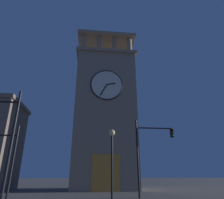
{
  "coord_description": "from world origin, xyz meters",
  "views": [
    {
      "loc": [
        3.74,
        24.67,
        1.73
      ],
      "look_at": [
        0.85,
        -2.22,
        12.18
      ],
      "focal_mm": 31.33,
      "sensor_mm": 36.0,
      "label": 1
    }
  ],
  "objects": [
    {
      "name": "ground_plane",
      "position": [
        0.0,
        0.0,
        0.0
      ],
      "size": [
        200.0,
        200.0,
        0.0
      ],
      "primitive_type": "plane",
      "color": "#56544F"
    },
    {
      "name": "traffic_signal_far",
      "position": [
        -1.3,
        7.8,
        4.08
      ],
      "size": [
        3.44,
        0.41,
        6.35
      ],
      "color": "black",
      "rests_on": "ground_plane"
    },
    {
      "name": "clocktower",
      "position": [
        1.94,
        -2.2,
        9.62
      ],
      "size": [
        8.61,
        7.77,
        23.57
      ],
      "color": "gray",
      "rests_on": "ground_plane"
    },
    {
      "name": "street_lamp",
      "position": [
        2.24,
        10.76,
        3.37
      ],
      "size": [
        0.44,
        0.44,
        4.79
      ],
      "color": "black",
      "rests_on": "ground_plane"
    }
  ]
}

